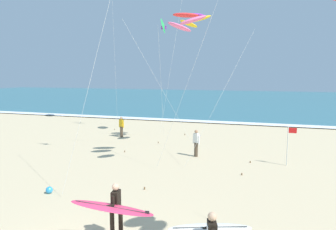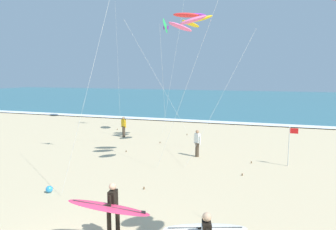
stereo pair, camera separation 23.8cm
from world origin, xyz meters
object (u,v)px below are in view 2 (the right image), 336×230
Objects in this scene: kite_arc_violet_mid at (196,19)px; bystander_white_top at (197,143)px; bystander_yellow_top at (124,127)px; kite_arc_scarlet_low at (186,21)px; beach_ball at (49,189)px; kite_delta_emerald_near at (166,26)px; lifeguard_flag at (290,143)px; surfer_lead at (111,207)px.

bystander_white_top is at bearing -73.53° from kite_arc_violet_mid.
bystander_yellow_top is (-5.96, 1.37, -7.43)m from kite_arc_violet_mid.
beach_ball is (-4.41, -4.93, -7.22)m from kite_arc_scarlet_low.
kite_delta_emerald_near is 9.77m from bystander_white_top.
kite_delta_emerald_near is 12.41m from lifeguard_flag.
kite_arc_violet_mid reaches higher than beach_ball.
kite_arc_violet_mid is 30.74× the size of beach_ball.
kite_arc_scarlet_low reaches higher than bystander_white_top.
beach_ball is (-3.76, -9.71, -8.10)m from kite_arc_violet_mid.
kite_arc_violet_mid reaches higher than bystander_white_top.
kite_delta_emerald_near reaches higher than bystander_white_top.
kite_delta_emerald_near is 8.34m from kite_arc_scarlet_low.
lifeguard_flag is (8.69, -5.34, -7.08)m from kite_delta_emerald_near.
surfer_lead is at bearing -64.62° from bystander_yellow_top.
kite_arc_violet_mid reaches higher than surfer_lead.
bystander_yellow_top is at bearing 137.04° from kite_arc_scarlet_low.
kite_delta_emerald_near is 5.63× the size of bystander_yellow_top.
kite_arc_violet_mid is at bearing 97.76° from kite_arc_scarlet_low.
surfer_lead is 15.04m from bystander_yellow_top.
beach_ball is (-4.25, 2.51, -0.91)m from surfer_lead.
kite_delta_emerald_near is at bearing 23.44° from bystander_yellow_top.
bystander_white_top is 5.05m from lifeguard_flag.
surfer_lead is 0.32× the size of kite_arc_scarlet_low.
kite_arc_violet_mid is (2.96, -2.67, -0.10)m from kite_delta_emerald_near.
kite_arc_scarlet_low is at bearing -91.16° from bystander_white_top.
kite_arc_violet_mid is at bearing -12.96° from bystander_yellow_top.
lifeguard_flag is at bearing -19.09° from bystander_yellow_top.
kite_arc_violet_mid reaches higher than kite_arc_scarlet_low.
kite_arc_scarlet_low reaches higher than surfer_lead.
bystander_white_top is (0.21, 9.84, -0.24)m from surfer_lead.
kite_arc_scarlet_low is 27.62× the size of beach_ball.
kite_arc_violet_mid is 4.10× the size of lifeguard_flag.
kite_arc_violet_mid is 1.11× the size of kite_arc_scarlet_low.
beach_ball is at bearing -111.19° from kite_arc_violet_mid.
kite_arc_scarlet_low reaches higher than lifeguard_flag.
surfer_lead is 0.28× the size of kite_delta_emerald_near.
lifeguard_flag is (5.73, -2.67, -6.98)m from kite_arc_violet_mid.
bystander_white_top is (3.66, -5.04, -7.53)m from kite_delta_emerald_near.
bystander_white_top is 5.68× the size of beach_ball.
bystander_yellow_top is at bearing 115.38° from surfer_lead.
surfer_lead reaches higher than beach_ball.
surfer_lead is 9.85m from bystander_white_top.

